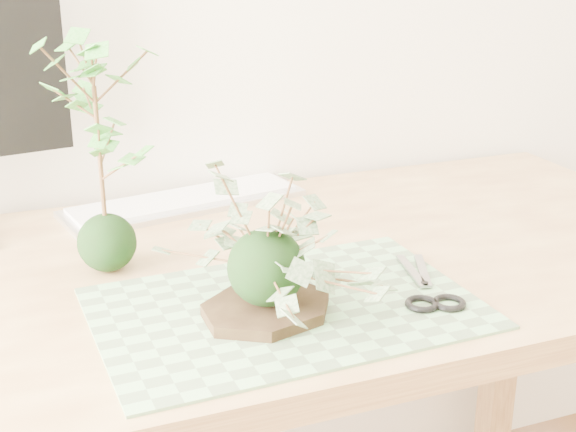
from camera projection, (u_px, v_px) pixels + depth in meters
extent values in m
cube|color=tan|center=(218.00, 280.00, 1.16)|extent=(1.60, 0.70, 0.04)
cube|color=tan|center=(503.00, 329.00, 1.79)|extent=(0.06, 0.06, 0.70)
cube|color=#597551|center=(286.00, 308.00, 1.03)|extent=(0.49, 0.34, 0.00)
cylinder|color=black|center=(267.00, 308.00, 1.01)|extent=(0.22, 0.22, 0.01)
sphere|color=black|center=(266.00, 267.00, 0.99)|extent=(0.10, 0.10, 0.10)
sphere|color=black|center=(107.00, 243.00, 1.13)|extent=(0.08, 0.08, 0.08)
cylinder|color=#52361E|center=(100.00, 161.00, 1.09)|extent=(0.01, 0.01, 0.20)
cube|color=silver|center=(185.00, 203.00, 1.40)|extent=(0.44, 0.20, 0.01)
cube|color=silver|center=(184.00, 199.00, 1.40)|extent=(0.41, 0.17, 0.01)
cube|color=gray|center=(401.00, 274.00, 1.12)|extent=(0.03, 0.11, 0.00)
cube|color=gray|center=(411.00, 272.00, 1.12)|extent=(0.05, 0.10, 0.00)
torus|color=black|center=(434.00, 304.00, 1.02)|extent=(0.06, 0.06, 0.01)
torus|color=black|center=(458.00, 300.00, 1.04)|extent=(0.06, 0.06, 0.01)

